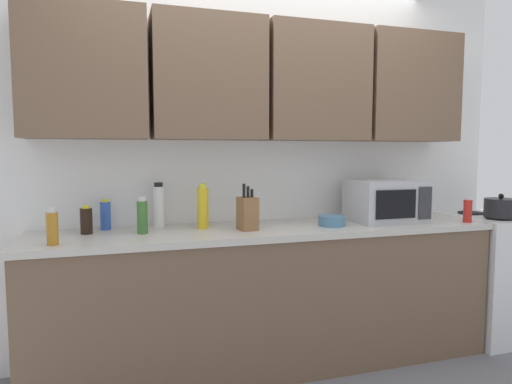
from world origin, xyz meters
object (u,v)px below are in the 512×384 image
Objects in this scene: microwave at (386,201)px; bottle_yellow_mustard at (203,207)px; bottle_amber_vinegar at (52,228)px; bottle_white_jar at (159,206)px; bottle_blue_cleaner at (106,215)px; bottle_green_oil at (142,216)px; stove_range at (500,274)px; bottle_soy_dark at (86,220)px; bowl_ceramic_small at (332,221)px; kettle at (501,208)px; knife_block at (247,213)px; bottle_red_sauce at (468,211)px.

microwave is 1.72× the size of bottle_yellow_mustard.
bottle_amber_vinegar is 0.67× the size of bottle_white_jar.
bottle_green_oil reaches higher than bottle_blue_cleaner.
stove_range is 3.13m from bottle_amber_vinegar.
bottle_blue_cleaner is at bearing 58.04° from bottle_amber_vinegar.
bottle_soy_dark reaches higher than bowl_ceramic_small.
kettle is 1.28m from bowl_ceramic_small.
knife_block is 1.01× the size of bottle_yellow_mustard.
bottle_yellow_mustard is 0.29m from bottle_white_jar.
bottle_blue_cleaner is at bearing 167.19° from bottle_yellow_mustard.
bottle_amber_vinegar is at bearing -175.16° from microwave.
microwave reaches higher than bottle_red_sauce.
bottle_soy_dark is at bearing -164.21° from bottle_white_jar.
bottle_red_sauce reaches higher than stove_range.
knife_block is at bearing -28.12° from bottle_white_jar.
bottle_amber_vinegar reaches higher than kettle.
bottle_red_sauce is at bearing -158.83° from stove_range.
bowl_ceramic_small is at bearing 4.11° from bottle_amber_vinegar.
bottle_soy_dark is at bearing -131.55° from bottle_blue_cleaner.
bottle_white_jar is (0.57, 0.40, 0.05)m from bottle_amber_vinegar.
stove_range is at bearing -2.30° from bottle_yellow_mustard.
bottle_soy_dark is 1.50m from bowl_ceramic_small.
microwave is 1.00m from knife_block.
bottle_blue_cleaner is 0.88× the size of bottle_green_oil.
bottle_white_jar is at bearing 174.89° from stove_range.
bottle_red_sauce is at bearing -0.44° from bottle_amber_vinegar.
knife_block is at bearing -17.89° from bottle_blue_cleaner.
bottle_yellow_mustard is (0.58, -0.13, 0.04)m from bottle_blue_cleaner.
microwave is 2.08m from bottle_amber_vinegar.
bottle_soy_dark reaches higher than stove_range.
stove_range is at bearing 1.27° from knife_block.
kettle is at bearing -3.60° from bowl_ceramic_small.
microwave reaches higher than stove_range.
bottle_blue_cleaner is at bearing -179.42° from bottle_white_jar.
bottle_soy_dark is (-0.10, -0.12, -0.01)m from bottle_blue_cleaner.
bottle_soy_dark is at bearing 170.85° from knife_block.
bottle_blue_cleaner is 1.41m from bowl_ceramic_small.
knife_block is 1.71× the size of bottle_soy_dark.
bottle_blue_cleaner is at bearing 162.11° from knife_block.
knife_block is at bearing 177.03° from kettle.
bottle_white_jar reaches higher than bottle_soy_dark.
kettle reaches higher than bottle_red_sauce.
bottle_blue_cleaner is 1.11× the size of bottle_red_sauce.
bottle_white_jar reaches higher than bottle_red_sauce.
bottle_blue_cleaner is 2.36m from bottle_red_sauce.
bottle_yellow_mustard is at bearing -27.75° from bottle_white_jar.
kettle is 2.91m from bottle_amber_vinegar.
microwave is 2.24× the size of bottle_green_oil.
bottle_soy_dark is (0.15, 0.28, -0.01)m from bottle_amber_vinegar.
bottle_blue_cleaner is at bearing 175.53° from stove_range.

